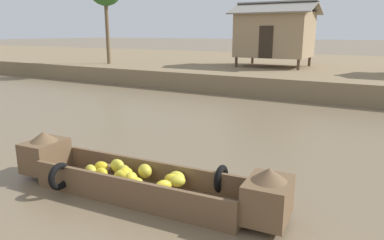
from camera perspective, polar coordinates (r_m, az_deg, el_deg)
ground_plane at (r=11.26m, az=9.69°, el=-1.68°), size 300.00×300.00×0.00m
riverbank_strip at (r=26.16m, az=21.84°, el=7.32°), size 160.00×20.00×0.93m
banana_boat at (r=6.75m, az=-8.40°, el=-9.23°), size 5.45×1.91×0.95m
stilt_house_left at (r=22.59m, az=13.03°, el=13.25°), size 4.80×3.65×3.81m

